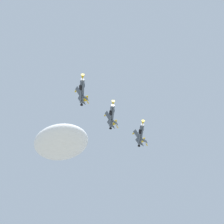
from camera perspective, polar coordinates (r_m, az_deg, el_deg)
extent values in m
ellipsoid|color=white|center=(327.57, -7.39, -4.39)|extent=(46.50, 36.60, 17.53)
cylinder|color=#4C5666|center=(167.93, -4.34, 3.04)|extent=(6.91, 11.48, 1.70)
cube|color=#232833|center=(167.72, -4.48, 3.00)|extent=(5.58, 9.53, 1.41)
cone|color=yellow|center=(163.82, -4.27, 5.07)|extent=(2.48, 2.85, 1.56)
cone|color=black|center=(171.99, -4.41, 1.23)|extent=(1.93, 2.04, 1.36)
ellipsoid|color=#192333|center=(166.68, -4.13, 3.84)|extent=(2.81, 3.55, 1.54)
cube|color=black|center=(166.30, -4.56, 3.56)|extent=(2.17, 2.56, 1.38)
cube|color=#4C5666|center=(167.17, -3.91, 2.10)|extent=(2.65, 1.96, 3.53)
cube|color=yellow|center=(166.47, -3.53, 1.42)|extent=(0.56, 1.61, 0.59)
cube|color=#4C5666|center=(170.67, -4.85, 3.02)|extent=(3.06, 3.23, 3.53)
cube|color=yellow|center=(172.75, -5.23, 3.07)|extent=(1.60, 1.35, 0.59)
cube|color=#4C5666|center=(169.97, -4.12, 1.39)|extent=(1.55, 1.81, 1.88)
cube|color=#4C5666|center=(171.99, -4.66, 1.93)|extent=(2.21, 2.18, 1.88)
cube|color=yellow|center=(171.60, -3.88, 1.93)|extent=(3.16, 3.32, 1.68)
cylinder|color=#4C5666|center=(176.24, -0.03, -0.56)|extent=(6.91, 11.48, 1.70)
cube|color=#232833|center=(176.02, -0.15, -0.60)|extent=(5.56, 9.52, 1.42)
cone|color=yellow|center=(171.80, 0.16, 1.28)|extent=(2.48, 2.85, 1.56)
cone|color=black|center=(180.60, -0.19, -2.21)|extent=(1.93, 2.04, 1.36)
ellipsoid|color=#192333|center=(174.89, 0.21, 0.17)|extent=(2.81, 3.55, 1.53)
cube|color=black|center=(174.49, -0.19, -0.09)|extent=(2.17, 2.56, 1.38)
cube|color=#4C5666|center=(175.73, 0.39, -1.47)|extent=(2.60, 1.96, 3.57)
cube|color=yellow|center=(175.22, 0.75, -2.14)|extent=(0.55, 1.61, 0.60)
cube|color=#4C5666|center=(178.88, -0.57, -0.52)|extent=(3.03, 3.18, 3.57)
cube|color=yellow|center=(180.88, -0.96, -0.43)|extent=(1.60, 1.34, 0.60)
cube|color=#4C5666|center=(178.61, 0.12, -2.09)|extent=(1.52, 1.81, 1.90)
cube|color=#4C5666|center=(180.43, -0.43, -1.53)|extent=(2.19, 2.16, 1.90)
cube|color=yellow|center=(180.18, 0.33, -1.55)|extent=(3.18, 3.33, 1.64)
cylinder|color=#4C5666|center=(184.59, 4.20, -3.23)|extent=(6.91, 11.48, 1.70)
cube|color=#232833|center=(184.33, 4.09, -3.28)|extent=(5.60, 9.54, 1.39)
cone|color=yellow|center=(179.94, 4.48, -1.54)|extent=(2.48, 2.85, 1.56)
cone|color=black|center=(189.12, 3.95, -4.74)|extent=(1.93, 2.04, 1.36)
ellipsoid|color=#192333|center=(183.21, 4.45, -2.54)|extent=(2.82, 3.55, 1.54)
cube|color=black|center=(182.72, 4.09, -2.82)|extent=(2.18, 2.57, 1.38)
cube|color=#4C5666|center=(184.37, 4.64, -4.09)|extent=(2.76, 1.96, 3.45)
cube|color=yellow|center=(184.10, 5.02, -4.72)|extent=(0.57, 1.61, 0.59)
cube|color=#4C5666|center=(187.02, 3.59, -3.18)|extent=(3.12, 3.32, 3.45)
cube|color=yellow|center=(188.85, 3.14, -3.07)|extent=(1.61, 1.36, 0.59)
cube|color=#4C5666|center=(187.24, 4.31, -4.65)|extent=(1.60, 1.82, 1.84)
cube|color=#4C5666|center=(188.77, 3.71, -4.11)|extent=(2.25, 2.23, 1.84)
cube|color=yellow|center=(188.78, 4.43, -4.10)|extent=(3.12, 3.30, 1.75)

